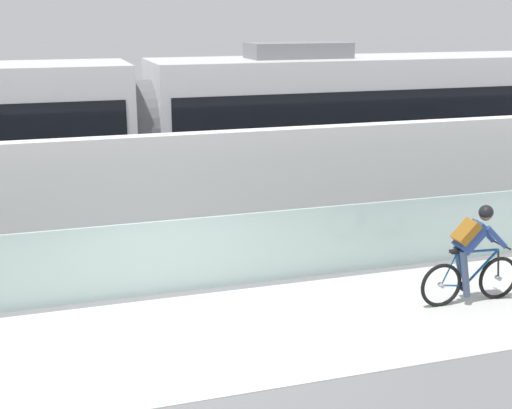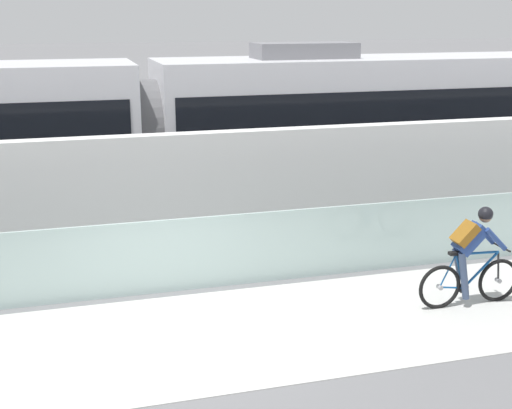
# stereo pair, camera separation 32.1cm
# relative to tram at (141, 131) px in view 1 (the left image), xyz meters

# --- Properties ---
(ground_plane) EXTENTS (200.00, 200.00, 0.00)m
(ground_plane) POSITION_rel_tram_xyz_m (-0.45, -6.85, -1.89)
(ground_plane) COLOR slate
(bike_path_deck) EXTENTS (32.00, 3.20, 0.01)m
(bike_path_deck) POSITION_rel_tram_xyz_m (-0.45, -6.85, -1.89)
(bike_path_deck) COLOR beige
(bike_path_deck) RESTS_ON ground
(glass_parapet) EXTENTS (32.00, 0.05, 1.25)m
(glass_parapet) POSITION_rel_tram_xyz_m (-0.45, -5.00, -1.27)
(glass_parapet) COLOR #ADC6C1
(glass_parapet) RESTS_ON ground
(concrete_barrier_wall) EXTENTS (32.00, 0.36, 2.35)m
(concrete_barrier_wall) POSITION_rel_tram_xyz_m (-0.45, -3.20, -0.72)
(concrete_barrier_wall) COLOR silver
(concrete_barrier_wall) RESTS_ON ground
(tram_rail_near) EXTENTS (32.00, 0.08, 0.01)m
(tram_rail_near) POSITION_rel_tram_xyz_m (-0.45, -0.72, -1.89)
(tram_rail_near) COLOR #595654
(tram_rail_near) RESTS_ON ground
(tram_rail_far) EXTENTS (32.00, 0.08, 0.01)m
(tram_rail_far) POSITION_rel_tram_xyz_m (-0.45, 0.72, -1.89)
(tram_rail_far) COLOR #595654
(tram_rail_far) RESTS_ON ground
(tram) EXTENTS (22.56, 2.54, 3.81)m
(tram) POSITION_rel_tram_xyz_m (0.00, 0.00, 0.00)
(tram) COLOR silver
(tram) RESTS_ON ground
(cyclist_on_bike) EXTENTS (1.77, 0.58, 1.61)m
(cyclist_on_bike) POSITION_rel_tram_xyz_m (4.16, -6.85, -1.09)
(cyclist_on_bike) COLOR black
(cyclist_on_bike) RESTS_ON ground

